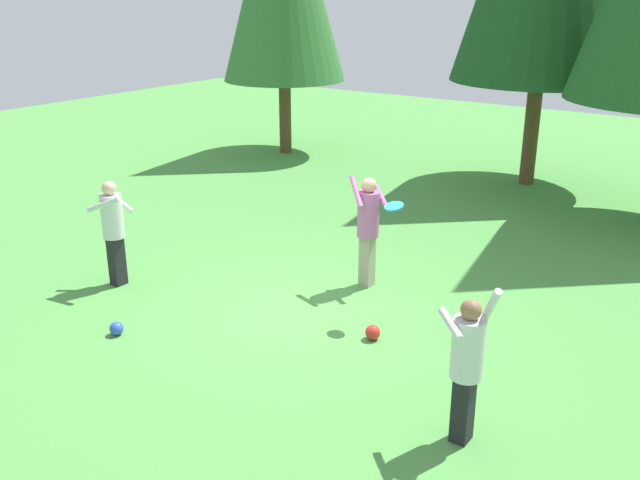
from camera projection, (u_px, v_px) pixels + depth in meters
The scene contains 7 objects.
ground_plane at pixel (306, 310), 10.38m from camera, with size 40.00×40.00×0.00m, color #4C9342.
person_thrower at pixel (467, 359), 7.08m from camera, with size 0.67×0.67×1.80m.
person_catcher at pixel (368, 222), 10.87m from camera, with size 0.76×0.75×1.78m.
person_bystander at pixel (113, 224), 10.92m from camera, with size 0.68×0.64×1.72m.
frisbee at pixel (394, 206), 9.61m from camera, with size 0.33×0.33×0.09m.
ball_blue at pixel (116, 329), 9.60m from camera, with size 0.19×0.19×0.19m, color blue.
ball_red at pixel (373, 332), 9.47m from camera, with size 0.21×0.21×0.21m, color red.
Camera 1 is at (5.51, -7.61, 4.53)m, focal length 39.16 mm.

